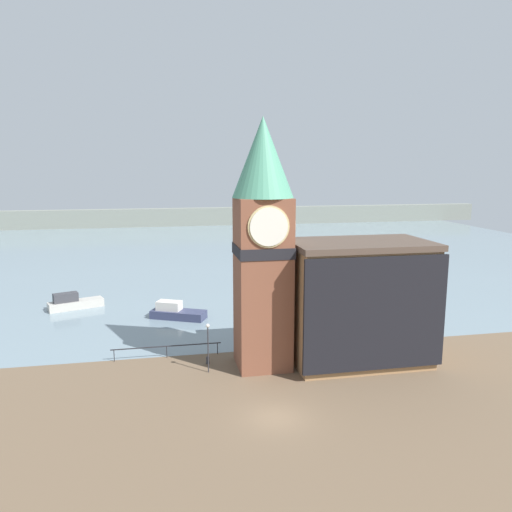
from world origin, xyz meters
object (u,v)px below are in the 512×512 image
object	(u,v)px
mooring_bollard_near	(208,360)
boat_near	(176,312)
boat_far	(73,303)
lamp_post	(208,339)
pier_building	(359,302)
clock_tower	(263,238)

from	to	relation	value
mooring_bollard_near	boat_near	bearing A→B (deg)	98.84
boat_near	boat_far	world-z (taller)	boat_far
boat_near	lamp_post	bearing A→B (deg)	-57.50
pier_building	boat_near	distance (m)	22.00
clock_tower	pier_building	xyz separation A→B (m)	(8.27, -0.62, -5.62)
clock_tower	boat_far	world-z (taller)	clock_tower
lamp_post	clock_tower	bearing A→B (deg)	7.68
boat_far	mooring_bollard_near	size ratio (longest dim) A/B	9.59
clock_tower	mooring_bollard_near	size ratio (longest dim) A/B	30.62
boat_near	mooring_bollard_near	size ratio (longest dim) A/B	9.50
clock_tower	boat_far	size ratio (longest dim) A/B	3.19
boat_far	lamp_post	distance (m)	25.77
mooring_bollard_near	lamp_post	world-z (taller)	lamp_post
pier_building	lamp_post	world-z (taller)	pier_building
boat_far	lamp_post	size ratio (longest dim) A/B	1.55
pier_building	boat_far	distance (m)	34.70
clock_tower	boat_far	bearing A→B (deg)	131.32
pier_building	boat_far	bearing A→B (deg)	141.03
clock_tower	pier_building	size ratio (longest dim) A/B	1.73
boat_near	boat_far	distance (m)	13.31
clock_tower	lamp_post	bearing A→B (deg)	-172.32
pier_building	mooring_bollard_near	xyz separation A→B (m)	(-12.82, 1.79, -4.90)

